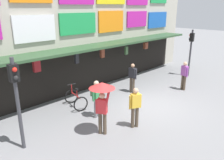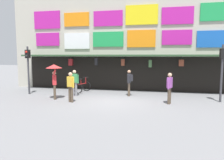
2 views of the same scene
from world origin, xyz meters
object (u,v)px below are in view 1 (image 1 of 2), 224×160
Objects in this scene: bicycle_parked at (76,99)px; pedestrian_in_yellow at (135,105)px; traffic_light_near at (16,90)px; pedestrian_in_black at (133,76)px; traffic_light_far at (191,46)px; pedestrian_with_umbrella at (102,94)px; pedestrian_in_red at (184,74)px; pedestrian_in_blue at (96,96)px.

pedestrian_in_yellow is (0.51, -3.24, 0.55)m from bicycle_parked.
traffic_light_near is 4.37m from pedestrian_in_yellow.
traffic_light_near reaches higher than pedestrian_in_black.
traffic_light_far reaches higher than pedestrian_with_umbrella.
pedestrian_with_umbrella is (-0.75, -2.69, 1.25)m from bicycle_parked.
bicycle_parked is at bearing 74.38° from pedestrian_with_umbrella.
pedestrian_in_red is (6.62, 0.17, -0.69)m from pedestrian_with_umbrella.
bicycle_parked is 3.32m from pedestrian_in_yellow.
traffic_light_near reaches higher than pedestrian_in_red.
pedestrian_in_blue is 1.59m from pedestrian_with_umbrella.
pedestrian_in_blue is at bearing -179.57° from traffic_light_far.
pedestrian_in_red is (5.36, 0.72, 0.00)m from pedestrian_in_yellow.
pedestrian_in_blue is 1.00× the size of pedestrian_in_black.
bicycle_parked is 0.77× the size of pedestrian_in_black.
traffic_light_near is 2.48× the size of bicycle_parked.
pedestrian_in_blue is at bearing 57.48° from pedestrian_with_umbrella.
pedestrian_in_black is at bearing 41.12° from pedestrian_in_yellow.
traffic_light_near is 3.99m from bicycle_parked.
traffic_light_far is 3.26m from pedestrian_in_red.
traffic_light_far is 5.41m from pedestrian_in_black.
pedestrian_in_blue is 5.93m from pedestrian_in_red.
pedestrian_in_yellow is at bearing -23.62° from pedestrian_with_umbrella.
pedestrian_in_blue is at bearing -166.88° from pedestrian_in_black.
traffic_light_far is 1.90× the size of pedestrian_in_yellow.
pedestrian_in_black is (6.74, 0.75, -1.16)m from traffic_light_near.
traffic_light_near is 3.51m from pedestrian_in_blue.
pedestrian_in_black is (3.42, 0.80, 0.00)m from pedestrian_in_blue.
bicycle_parked is at bearing 169.00° from pedestrian_in_black.
pedestrian_in_red is (5.84, -1.05, -0.04)m from pedestrian_in_blue.
traffic_light_near is at bearing 173.17° from pedestrian_in_red.
traffic_light_near is 11.97m from traffic_light_far.
traffic_light_near is 1.90× the size of pedestrian_in_yellow.
traffic_light_near is 1.90× the size of pedestrian_in_black.
pedestrian_in_blue is 1.00× the size of pedestrian_in_red.
traffic_light_far is 1.90× the size of pedestrian_in_black.
traffic_light_near is 1.00× the size of traffic_light_far.
bicycle_parked is (-8.69, 1.40, -1.75)m from traffic_light_far.
pedestrian_in_black is at bearing 6.37° from traffic_light_near.
pedestrian_in_yellow reaches higher than bicycle_parked.
traffic_light_far is 1.54× the size of pedestrian_with_umbrella.
traffic_light_far is at bearing 0.09° from traffic_light_near.
pedestrian_in_yellow and pedestrian_in_black have the same top height.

